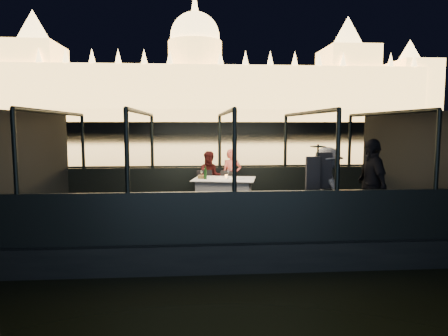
{
  "coord_description": "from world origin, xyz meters",
  "views": [
    {
      "loc": [
        -0.68,
        -8.72,
        2.52
      ],
      "look_at": [
        0.0,
        0.4,
        1.55
      ],
      "focal_mm": 32.0,
      "sensor_mm": 36.0,
      "label": 1
    }
  ],
  "objects": [
    {
      "name": "river_water",
      "position": [
        0.0,
        80.0,
        0.0
      ],
      "size": [
        500.0,
        500.0,
        0.0
      ],
      "primitive_type": "plane",
      "color": "black",
      "rests_on": "ground"
    },
    {
      "name": "amber_candle",
      "position": [
        0.08,
        0.84,
        1.31
      ],
      "size": [
        0.07,
        0.07,
        0.08
      ],
      "primitive_type": "cylinder",
      "rotation": [
        0.0,
        0.0,
        -0.37
      ],
      "color": "#F1973C",
      "rests_on": "dining_table_central"
    },
    {
      "name": "end_wall_aft",
      "position": [
        4.0,
        0.0,
        1.65
      ],
      "size": [
        0.02,
        4.0,
        2.3
      ],
      "primitive_type": null,
      "color": "black",
      "rests_on": "boat_deck"
    },
    {
      "name": "chair_port_left",
      "position": [
        -0.42,
        1.39,
        0.95
      ],
      "size": [
        0.41,
        0.41,
        0.86
      ],
      "primitive_type": "cube",
      "rotation": [
        0.0,
        0.0,
        0.02
      ],
      "color": "black",
      "rests_on": "boat_deck"
    },
    {
      "name": "parliament_building",
      "position": [
        0.0,
        175.0,
        29.0
      ],
      "size": [
        220.0,
        32.0,
        60.0
      ],
      "primitive_type": null,
      "color": "#F2D18C",
      "rests_on": "embankment"
    },
    {
      "name": "end_wall_fore",
      "position": [
        -4.0,
        0.0,
        1.65
      ],
      "size": [
        0.02,
        4.0,
        2.3
      ],
      "primitive_type": null,
      "color": "black",
      "rests_on": "boat_deck"
    },
    {
      "name": "wine_glass_empty",
      "position": [
        0.11,
        0.62,
        1.36
      ],
      "size": [
        0.07,
        0.07,
        0.21
      ],
      "primitive_type": null,
      "rotation": [
        0.0,
        0.0,
        -0.03
      ],
      "color": "white",
      "rests_on": "dining_table_central"
    },
    {
      "name": "person_man_maroon",
      "position": [
        -0.27,
        1.63,
        1.25
      ],
      "size": [
        0.67,
        0.53,
        1.36
      ],
      "primitive_type": "imported",
      "rotation": [
        0.0,
        0.0,
        -0.03
      ],
      "color": "#3D1111",
      "rests_on": "boat_deck"
    },
    {
      "name": "bread_basket",
      "position": [
        -0.51,
        0.75,
        1.31
      ],
      "size": [
        0.24,
        0.24,
        0.08
      ],
      "primitive_type": "cylinder",
      "rotation": [
        0.0,
        0.0,
        0.35
      ],
      "color": "olive",
      "rests_on": "dining_table_central"
    },
    {
      "name": "plate_far",
      "position": [
        -0.38,
        0.99,
        1.27
      ],
      "size": [
        0.25,
        0.25,
        0.02
      ],
      "primitive_type": "cylinder",
      "rotation": [
        0.0,
        0.0,
        -0.02
      ],
      "color": "silver",
      "rests_on": "dining_table_central"
    },
    {
      "name": "boat_hull",
      "position": [
        0.0,
        0.0,
        0.0
      ],
      "size": [
        8.6,
        4.4,
        1.0
      ],
      "primitive_type": "cube",
      "color": "black",
      "rests_on": "river_water"
    },
    {
      "name": "wine_glass_red",
      "position": [
        0.25,
        1.02,
        1.36
      ],
      "size": [
        0.07,
        0.07,
        0.19
      ],
      "primitive_type": null,
      "rotation": [
        0.0,
        0.0,
        0.12
      ],
      "color": "white",
      "rests_on": "dining_table_central"
    },
    {
      "name": "embankment",
      "position": [
        0.0,
        210.0,
        1.0
      ],
      "size": [
        400.0,
        140.0,
        6.0
      ],
      "primitive_type": "cube",
      "color": "#423D33",
      "rests_on": "ground"
    },
    {
      "name": "canopy_ribs",
      "position": [
        0.0,
        0.0,
        1.65
      ],
      "size": [
        8.0,
        4.0,
        2.3
      ],
      "primitive_type": null,
      "color": "black",
      "rests_on": "boat_deck"
    },
    {
      "name": "cabin_glass_port",
      "position": [
        0.0,
        2.0,
        2.1
      ],
      "size": [
        8.0,
        0.02,
        1.4
      ],
      "primitive_type": null,
      "color": "#99B2B2",
      "rests_on": "gunwale_port"
    },
    {
      "name": "passenger_dark",
      "position": [
        2.72,
        -1.35,
        1.35
      ],
      "size": [
        0.44,
        1.05,
        1.78
      ],
      "primitive_type": "imported",
      "rotation": [
        0.0,
        0.0,
        4.71
      ],
      "color": "black",
      "rests_on": "boat_deck"
    },
    {
      "name": "coat_stand",
      "position": [
        1.67,
        -1.3,
        1.4
      ],
      "size": [
        0.49,
        0.4,
        1.67
      ],
      "primitive_type": null,
      "rotation": [
        0.0,
        0.0,
        0.07
      ],
      "color": "black",
      "rests_on": "boat_deck"
    },
    {
      "name": "boat_deck",
      "position": [
        0.0,
        0.0,
        0.48
      ],
      "size": [
        8.0,
        4.0,
        0.04
      ],
      "primitive_type": "cube",
      "color": "black",
      "rests_on": "boat_hull"
    },
    {
      "name": "chair_port_right",
      "position": [
        0.18,
        1.14,
        0.95
      ],
      "size": [
        0.51,
        0.51,
        0.87
      ],
      "primitive_type": "cube",
      "rotation": [
        0.0,
        0.0,
        -0.31
      ],
      "color": "black",
      "rests_on": "boat_deck"
    },
    {
      "name": "dining_table_central",
      "position": [
        0.03,
        0.69,
        0.89
      ],
      "size": [
        1.63,
        1.32,
        0.77
      ],
      "primitive_type": "cube",
      "rotation": [
        0.0,
        0.0,
        -0.2
      ],
      "color": "white",
      "rests_on": "boat_deck"
    },
    {
      "name": "passenger_stripe",
      "position": [
        1.95,
        -1.04,
        1.35
      ],
      "size": [
        0.9,
        1.17,
        1.6
      ],
      "primitive_type": "imported",
      "rotation": [
        0.0,
        0.0,
        1.92
      ],
      "color": "silver",
      "rests_on": "boat_deck"
    },
    {
      "name": "gunwale_port",
      "position": [
        0.0,
        2.0,
        0.95
      ],
      "size": [
        8.0,
        0.08,
        0.9
      ],
      "primitive_type": "cube",
      "color": "black",
      "rests_on": "boat_deck"
    },
    {
      "name": "wine_bottle",
      "position": [
        -0.42,
        0.62,
        1.42
      ],
      "size": [
        0.07,
        0.07,
        0.31
      ],
      "primitive_type": "cylinder",
      "rotation": [
        0.0,
        0.0,
        0.06
      ],
      "color": "#133614",
      "rests_on": "dining_table_central"
    },
    {
      "name": "cabin_glass_starboard",
      "position": [
        0.0,
        -2.0,
        2.1
      ],
      "size": [
        8.0,
        0.02,
        1.4
      ],
      "primitive_type": null,
      "color": "#99B2B2",
      "rests_on": "gunwale_starboard"
    },
    {
      "name": "gunwale_starboard",
      "position": [
        0.0,
        -2.0,
        0.95
      ],
      "size": [
        8.0,
        0.08,
        0.9
      ],
      "primitive_type": "cube",
      "color": "black",
      "rests_on": "boat_deck"
    },
    {
      "name": "cabin_roof_glass",
      "position": [
        0.0,
        0.0,
        2.8
      ],
      "size": [
        8.0,
        4.0,
        0.02
      ],
      "primitive_type": null,
      "color": "#99B2B2",
      "rests_on": "boat_deck"
    },
    {
      "name": "plate_near",
      "position": [
        0.38,
        0.63,
        1.27
      ],
      "size": [
        0.28,
        0.28,
        0.02
      ],
      "primitive_type": "cylinder",
      "rotation": [
        0.0,
        0.0,
        -0.18
      ],
      "color": "white",
      "rests_on": "dining_table_central"
    },
    {
      "name": "person_woman_coral",
      "position": [
        0.29,
        1.62,
        1.25
      ],
      "size": [
        0.53,
        0.37,
        1.41
      ],
      "primitive_type": "imported",
      "rotation": [
        0.0,
        0.0,
        -0.06
      ],
      "color": "#EE6856",
      "rests_on": "boat_deck"
    },
    {
      "name": "wine_glass_white",
      "position": [
        -0.51,
        0.68,
        1.36
      ],
      "size": [
        0.08,
        0.08,
        0.19
      ],
      "primitive_type": null,
      "rotation": [
        0.0,
        0.0,
        0.26
      ],
      "color": "white",
      "rests_on": "dining_table_central"
    }
  ]
}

